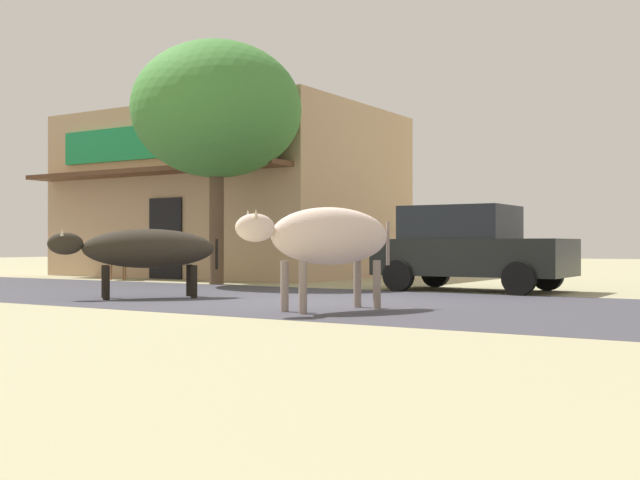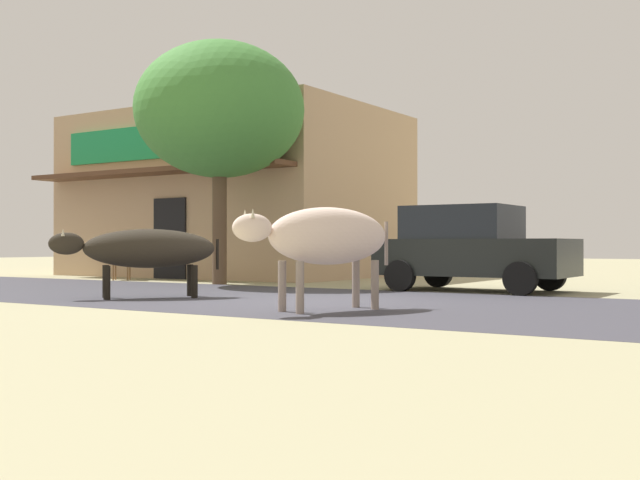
# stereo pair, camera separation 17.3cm
# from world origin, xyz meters

# --- Properties ---
(ground) EXTENTS (80.00, 80.00, 0.00)m
(ground) POSITION_xyz_m (0.00, 0.00, 0.00)
(ground) COLOR tan
(asphalt_road) EXTENTS (72.00, 5.98, 0.00)m
(asphalt_road) POSITION_xyz_m (0.00, 0.00, 0.00)
(asphalt_road) COLOR #3E3D46
(asphalt_road) RESTS_ON ground
(storefront_left_cafe) EXTENTS (8.81, 6.90, 4.61)m
(storefront_left_cafe) POSITION_xyz_m (-7.62, 7.52, 2.31)
(storefront_left_cafe) COLOR tan
(storefront_left_cafe) RESTS_ON ground
(roadside_tree) EXTENTS (3.82, 3.82, 5.46)m
(roadside_tree) POSITION_xyz_m (-4.52, 3.10, 3.91)
(roadside_tree) COLOR brown
(roadside_tree) RESTS_ON ground
(parked_hatchback_car) EXTENTS (3.62, 1.93, 1.64)m
(parked_hatchback_car) POSITION_xyz_m (1.21, 3.78, 0.84)
(parked_hatchback_car) COLOR black
(parked_hatchback_car) RESTS_ON ground
(cow_near_brown) EXTENTS (2.13, 2.40, 1.15)m
(cow_near_brown) POSITION_xyz_m (-2.59, -1.09, 0.82)
(cow_near_brown) COLOR #2A241C
(cow_near_brown) RESTS_ON ground
(cow_far_dark) EXTENTS (1.34, 2.42, 1.40)m
(cow_far_dark) POSITION_xyz_m (1.29, -1.61, 1.00)
(cow_far_dark) COLOR beige
(cow_far_dark) RESTS_ON ground
(cafe_chair_near_tree) EXTENTS (0.62, 0.62, 0.92)m
(cafe_chair_near_tree) POSITION_xyz_m (-7.85, 3.39, 0.51)
(cafe_chair_near_tree) COLOR brown
(cafe_chair_near_tree) RESTS_ON ground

